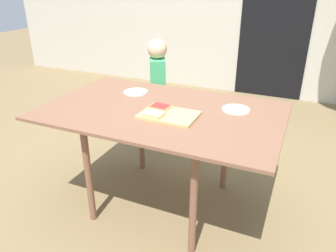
{
  "coord_description": "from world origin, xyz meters",
  "views": [
    {
      "loc": [
        0.83,
        -1.79,
        1.54
      ],
      "look_at": [
        0.04,
        0.0,
        0.64
      ],
      "focal_mm": 34.5,
      "sensor_mm": 36.0,
      "label": 1
    }
  ],
  "objects": [
    {
      "name": "house_door",
      "position": [
        0.35,
        2.78,
        1.0
      ],
      "size": [
        0.9,
        0.02,
        2.0
      ],
      "primitive_type": "cube",
      "color": "black",
      "rests_on": "ground"
    },
    {
      "name": "pizza_slice_near_left",
      "position": [
        0.02,
        -0.15,
        0.77
      ],
      "size": [
        0.13,
        0.11,
        0.02
      ],
      "color": "tan",
      "rests_on": "cutting_board"
    },
    {
      "name": "cutting_board",
      "position": [
        0.09,
        -0.09,
        0.76
      ],
      "size": [
        0.35,
        0.25,
        0.02
      ],
      "primitive_type": "cube",
      "color": "tan",
      "rests_on": "dining_table"
    },
    {
      "name": "ground_plane",
      "position": [
        0.0,
        0.0,
        0.0
      ],
      "size": [
        16.0,
        16.0,
        0.0
      ],
      "primitive_type": "plane",
      "color": "olive"
    },
    {
      "name": "pizza_slice_far_left",
      "position": [
        0.0,
        -0.03,
        0.77
      ],
      "size": [
        0.13,
        0.11,
        0.02
      ],
      "color": "tan",
      "rests_on": "cutting_board"
    },
    {
      "name": "plate_white_left",
      "position": [
        -0.32,
        0.23,
        0.75
      ],
      "size": [
        0.18,
        0.18,
        0.01
      ],
      "primitive_type": "cylinder",
      "color": "white",
      "rests_on": "dining_table"
    },
    {
      "name": "plate_white_right",
      "position": [
        0.45,
        0.18,
        0.75
      ],
      "size": [
        0.18,
        0.18,
        0.01
      ],
      "primitive_type": "cylinder",
      "color": "white",
      "rests_on": "dining_table"
    },
    {
      "name": "dining_table",
      "position": [
        0.0,
        0.0,
        0.68
      ],
      "size": [
        1.56,
        0.97,
        0.75
      ],
      "color": "brown",
      "rests_on": "ground"
    },
    {
      "name": "child_left",
      "position": [
        -0.44,
        0.87,
        0.6
      ],
      "size": [
        0.23,
        0.28,
        1.04
      ],
      "color": "navy",
      "rests_on": "ground"
    }
  ]
}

